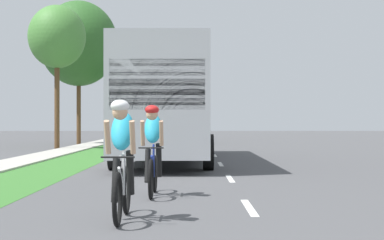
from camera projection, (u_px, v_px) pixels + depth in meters
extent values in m
plane|color=#4C4C4F|center=(215.00, 158.00, 21.58)|extent=(120.00, 120.00, 0.00)
cube|color=#38722D|center=(82.00, 158.00, 21.58)|extent=(1.92, 70.00, 0.01)
cube|color=#B2ADA3|center=(35.00, 158.00, 21.57)|extent=(1.38, 70.00, 0.10)
cube|color=white|center=(248.00, 207.00, 9.25)|extent=(0.12, 1.80, 0.01)
cube|color=white|center=(229.00, 178.00, 13.92)|extent=(0.12, 1.80, 0.01)
cube|color=white|center=(219.00, 164.00, 18.58)|extent=(0.12, 1.80, 0.01)
cube|color=white|center=(214.00, 155.00, 23.25)|extent=(0.12, 1.80, 0.01)
cube|color=white|center=(210.00, 150.00, 27.92)|extent=(0.12, 1.80, 0.01)
cube|color=white|center=(207.00, 146.00, 32.58)|extent=(0.12, 1.80, 0.01)
cube|color=white|center=(205.00, 143.00, 37.25)|extent=(0.12, 1.80, 0.01)
cube|color=white|center=(204.00, 140.00, 41.92)|extent=(0.12, 1.80, 0.01)
cube|color=white|center=(202.00, 138.00, 46.58)|extent=(0.12, 1.80, 0.01)
cube|color=white|center=(201.00, 137.00, 51.25)|extent=(0.12, 1.80, 0.01)
torus|color=black|center=(125.00, 190.00, 8.61)|extent=(0.06, 0.68, 0.68)
torus|color=black|center=(116.00, 199.00, 7.57)|extent=(0.06, 0.68, 0.68)
cylinder|color=silver|center=(120.00, 181.00, 7.99)|extent=(0.04, 0.59, 0.43)
cylinder|color=silver|center=(123.00, 172.00, 8.27)|extent=(0.04, 0.04, 0.55)
cylinder|color=silver|center=(121.00, 156.00, 8.04)|extent=(0.03, 0.55, 0.03)
cylinder|color=black|center=(117.00, 157.00, 7.59)|extent=(0.42, 0.02, 0.02)
ellipsoid|color=#26A5CC|center=(121.00, 131.00, 8.11)|extent=(0.30, 0.54, 0.63)
sphere|color=tan|center=(119.00, 112.00, 7.83)|extent=(0.20, 0.20, 0.20)
ellipsoid|color=white|center=(119.00, 106.00, 7.83)|extent=(0.24, 0.28, 0.16)
cylinder|color=tan|center=(106.00, 137.00, 7.83)|extent=(0.07, 0.26, 0.45)
cylinder|color=tan|center=(131.00, 137.00, 7.83)|extent=(0.07, 0.26, 0.45)
cylinder|color=black|center=(115.00, 180.00, 8.19)|extent=(0.10, 0.30, 0.60)
cylinder|color=black|center=(129.00, 173.00, 8.14)|extent=(0.10, 0.25, 0.61)
torus|color=black|center=(154.00, 174.00, 11.24)|extent=(0.06, 0.68, 0.68)
torus|color=black|center=(150.00, 179.00, 10.20)|extent=(0.06, 0.68, 0.68)
cylinder|color=#23389E|center=(152.00, 166.00, 10.62)|extent=(0.04, 0.59, 0.43)
cylinder|color=#23389E|center=(153.00, 160.00, 10.90)|extent=(0.04, 0.04, 0.55)
cylinder|color=#23389E|center=(152.00, 147.00, 10.67)|extent=(0.03, 0.55, 0.03)
cylinder|color=black|center=(150.00, 148.00, 10.22)|extent=(0.42, 0.02, 0.02)
ellipsoid|color=#26A5CC|center=(152.00, 128.00, 10.74)|extent=(0.30, 0.54, 0.63)
sphere|color=tan|center=(151.00, 114.00, 10.46)|extent=(0.20, 0.20, 0.20)
ellipsoid|color=red|center=(151.00, 110.00, 10.46)|extent=(0.24, 0.28, 0.16)
cylinder|color=tan|center=(142.00, 133.00, 10.46)|extent=(0.07, 0.26, 0.45)
cylinder|color=tan|center=(160.00, 133.00, 10.46)|extent=(0.07, 0.26, 0.45)
cylinder|color=black|center=(147.00, 166.00, 10.82)|extent=(0.10, 0.30, 0.60)
cylinder|color=black|center=(158.00, 160.00, 10.77)|extent=(0.10, 0.25, 0.61)
cube|color=#A5A8AD|center=(166.00, 102.00, 20.11)|extent=(2.50, 11.60, 3.10)
cube|color=#1E2833|center=(166.00, 90.00, 20.11)|extent=(2.52, 10.67, 0.64)
cube|color=#1E2833|center=(156.00, 84.00, 14.34)|extent=(2.25, 0.06, 1.20)
cylinder|color=black|center=(113.00, 152.00, 16.34)|extent=(0.28, 0.96, 0.96)
cylinder|color=black|center=(207.00, 152.00, 16.34)|extent=(0.28, 0.96, 0.96)
cylinder|color=black|center=(137.00, 143.00, 23.30)|extent=(0.28, 0.96, 0.96)
cylinder|color=black|center=(202.00, 143.00, 23.30)|extent=(0.28, 0.96, 0.96)
cube|color=#194C2D|center=(177.00, 129.00, 37.37)|extent=(1.90, 4.70, 1.00)
cube|color=#194C2D|center=(177.00, 117.00, 37.58)|extent=(1.71, 2.91, 0.52)
cube|color=#1E2833|center=(176.00, 119.00, 36.32)|extent=(1.56, 0.08, 0.44)
cylinder|color=black|center=(160.00, 137.00, 35.96)|extent=(0.25, 0.72, 0.72)
cylinder|color=black|center=(192.00, 137.00, 35.97)|extent=(0.25, 0.72, 0.72)
cylinder|color=black|center=(162.00, 136.00, 38.78)|extent=(0.25, 0.72, 0.72)
cylinder|color=black|center=(192.00, 136.00, 38.79)|extent=(0.25, 0.72, 0.72)
cube|color=silver|center=(181.00, 129.00, 47.18)|extent=(1.96, 5.10, 0.76)
cube|color=silver|center=(181.00, 121.00, 46.41)|extent=(1.80, 1.78, 0.64)
cube|color=#1E2833|center=(181.00, 121.00, 45.70)|extent=(1.67, 0.08, 0.52)
cube|color=silver|center=(170.00, 125.00, 48.20)|extent=(0.08, 2.81, 0.40)
cube|color=silver|center=(193.00, 125.00, 48.20)|extent=(0.08, 2.81, 0.40)
cube|color=silver|center=(182.00, 125.00, 49.69)|extent=(1.80, 0.08, 0.40)
cylinder|color=black|center=(168.00, 134.00, 45.65)|extent=(0.26, 0.76, 0.76)
cylinder|color=black|center=(194.00, 134.00, 45.65)|extent=(0.26, 0.76, 0.76)
cylinder|color=black|center=(169.00, 133.00, 48.71)|extent=(0.26, 0.76, 0.76)
cylinder|color=black|center=(194.00, 133.00, 48.71)|extent=(0.26, 0.76, 0.76)
cylinder|color=brown|center=(56.00, 104.00, 29.15)|extent=(0.24, 0.24, 4.24)
ellipsoid|color=#478438|center=(56.00, 37.00, 29.16)|extent=(2.73, 2.73, 3.00)
cylinder|color=brown|center=(78.00, 109.00, 34.74)|extent=(0.24, 0.24, 3.95)
ellipsoid|color=#2D6026|center=(78.00, 43.00, 34.75)|extent=(4.39, 4.39, 4.83)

